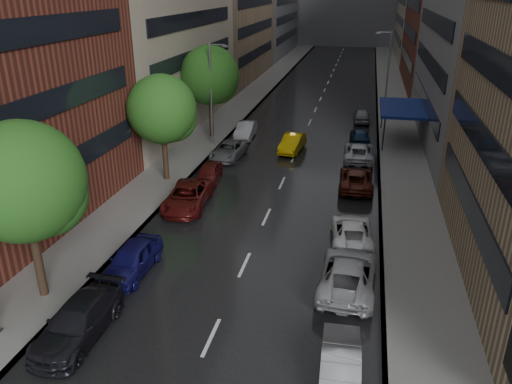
% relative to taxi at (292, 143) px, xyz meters
% --- Properties ---
extents(road, '(14.00, 140.00, 0.01)m').
position_rel_taxi_xyz_m(road, '(0.39, 20.20, -0.74)').
color(road, black).
rests_on(road, ground).
extents(sidewalk_left, '(4.00, 140.00, 0.15)m').
position_rel_taxi_xyz_m(sidewalk_left, '(-8.61, 20.20, -0.67)').
color(sidewalk_left, gray).
rests_on(sidewalk_left, ground).
extents(sidewalk_right, '(4.00, 140.00, 0.15)m').
position_rel_taxi_xyz_m(sidewalk_right, '(9.39, 20.20, -0.67)').
color(sidewalk_right, gray).
rests_on(sidewalk_right, ground).
extents(tree_near, '(5.37, 5.37, 8.55)m').
position_rel_taxi_xyz_m(tree_near, '(-8.21, -24.62, 5.11)').
color(tree_near, '#382619').
rests_on(tree_near, ground).
extents(tree_mid, '(4.99, 4.99, 7.95)m').
position_rel_taxi_xyz_m(tree_mid, '(-8.21, -9.06, 4.69)').
color(tree_mid, '#382619').
rests_on(tree_mid, ground).
extents(tree_far, '(5.44, 5.44, 8.67)m').
position_rel_taxi_xyz_m(tree_far, '(-8.21, 2.56, 5.19)').
color(tree_far, '#382619').
rests_on(tree_far, ground).
extents(taxi, '(2.06, 4.67, 1.49)m').
position_rel_taxi_xyz_m(taxi, '(0.00, 0.00, 0.00)').
color(taxi, yellow).
rests_on(taxi, ground).
extents(parked_cars_left, '(2.99, 35.08, 1.57)m').
position_rel_taxi_xyz_m(parked_cars_left, '(-5.01, -13.09, -0.01)').
color(parked_cars_left, black).
rests_on(parked_cars_left, ground).
extents(parked_cars_right, '(2.88, 42.63, 1.59)m').
position_rel_taxi_xyz_m(parked_cars_right, '(5.79, -9.29, -0.02)').
color(parked_cars_right, gray).
rests_on(parked_cars_right, ground).
extents(street_lamp_left, '(1.74, 0.22, 9.00)m').
position_rel_taxi_xyz_m(street_lamp_left, '(-7.33, 0.20, 4.14)').
color(street_lamp_left, gray).
rests_on(street_lamp_left, sidewalk_left).
extents(street_lamp_right, '(1.74, 0.22, 9.00)m').
position_rel_taxi_xyz_m(street_lamp_right, '(8.11, 15.20, 4.14)').
color(street_lamp_right, gray).
rests_on(street_lamp_right, sidewalk_right).
extents(awning, '(4.00, 8.00, 3.12)m').
position_rel_taxi_xyz_m(awning, '(9.37, 5.20, 2.39)').
color(awning, navy).
rests_on(awning, sidewalk_right).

